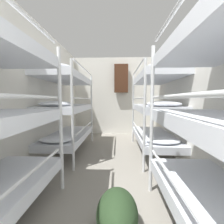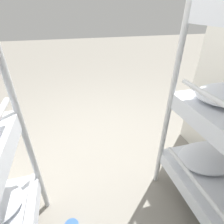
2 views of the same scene
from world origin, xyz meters
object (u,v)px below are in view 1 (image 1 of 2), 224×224
(duffel_bag, at_px, (117,213))
(hanging_coat, at_px, (121,78))
(bunk_stack_right_far, at_px, (155,108))
(bunk_stack_left_far, at_px, (67,107))

(duffel_bag, height_order, hanging_coat, hanging_coat)
(bunk_stack_right_far, height_order, duffel_bag, bunk_stack_right_far)
(bunk_stack_right_far, bearing_deg, duffel_bag, -112.04)
(duffel_bag, bearing_deg, bunk_stack_left_far, 119.27)
(bunk_stack_left_far, height_order, duffel_bag, bunk_stack_left_far)
(bunk_stack_right_far, distance_m, hanging_coat, 2.08)
(bunk_stack_right_far, bearing_deg, hanging_coat, 110.43)
(hanging_coat, bearing_deg, bunk_stack_right_far, -69.57)
(bunk_stack_left_far, bearing_deg, bunk_stack_right_far, 0.00)
(bunk_stack_left_far, height_order, hanging_coat, hanging_coat)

